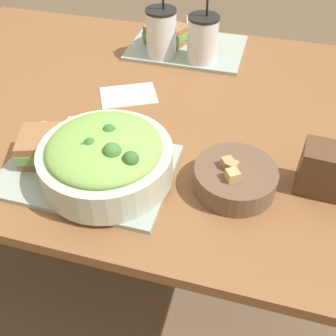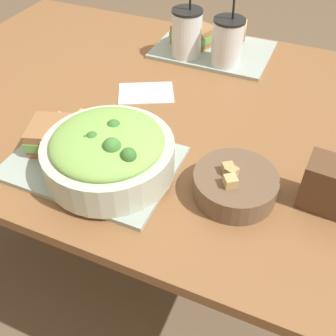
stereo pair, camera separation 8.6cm
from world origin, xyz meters
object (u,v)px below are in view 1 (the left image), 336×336
(sandwich_near, at_px, (46,146))
(baguette_far, at_px, (202,26))
(sandwich_far, at_px, (167,35))
(chip_bag, at_px, (328,171))
(drink_cup_red, at_px, (203,40))
(baguette_near, at_px, (101,131))
(napkin_folded, at_px, (128,95))
(drink_cup_dark, at_px, (161,34))
(salad_bowl, at_px, (106,157))
(soup_bowl, at_px, (235,178))

(sandwich_near, xyz_separation_m, baguette_far, (0.22, 0.75, 0.00))
(sandwich_far, bearing_deg, chip_bag, -25.08)
(sandwich_far, distance_m, drink_cup_red, 0.17)
(baguette_near, height_order, napkin_folded, baguette_near)
(drink_cup_dark, bearing_deg, baguette_far, 60.99)
(baguette_far, bearing_deg, baguette_near, 157.15)
(napkin_folded, bearing_deg, baguette_far, 73.20)
(sandwich_near, distance_m, sandwich_far, 0.66)
(baguette_near, relative_size, baguette_far, 1.34)
(sandwich_near, relative_size, sandwich_far, 0.92)
(salad_bowl, relative_size, sandwich_near, 2.01)
(sandwich_near, xyz_separation_m, sandwich_far, (0.12, 0.65, -0.00))
(chip_bag, bearing_deg, baguette_near, -176.74)
(salad_bowl, distance_m, sandwich_far, 0.68)
(salad_bowl, relative_size, napkin_folded, 1.51)
(baguette_far, height_order, drink_cup_red, drink_cup_red)
(soup_bowl, bearing_deg, sandwich_far, 117.89)
(drink_cup_dark, relative_size, drink_cup_red, 1.03)
(salad_bowl, bearing_deg, baguette_near, 118.99)
(soup_bowl, relative_size, baguette_near, 1.14)
(chip_bag, bearing_deg, drink_cup_dark, 140.79)
(sandwich_near, height_order, drink_cup_red, drink_cup_red)
(sandwich_far, xyz_separation_m, baguette_far, (0.11, 0.10, 0.00))
(soup_bowl, relative_size, napkin_folded, 0.94)
(sandwich_far, relative_size, baguette_far, 1.33)
(chip_bag, bearing_deg, soup_bowl, -161.39)
(baguette_far, xyz_separation_m, napkin_folded, (-0.13, -0.43, -0.05))
(drink_cup_red, distance_m, chip_bag, 0.62)
(salad_bowl, distance_m, chip_bag, 0.48)
(baguette_far, distance_m, drink_cup_red, 0.19)
(sandwich_far, distance_m, napkin_folded, 0.34)
(sandwich_near, bearing_deg, napkin_folded, 55.55)
(soup_bowl, height_order, sandwich_near, soup_bowl)
(soup_bowl, bearing_deg, drink_cup_red, 109.21)
(drink_cup_red, xyz_separation_m, napkin_folded, (-0.17, -0.25, -0.08))
(drink_cup_red, relative_size, napkin_folded, 1.17)
(sandwich_near, relative_size, drink_cup_dark, 0.63)
(sandwich_far, relative_size, napkin_folded, 0.82)
(soup_bowl, bearing_deg, napkin_folded, 140.65)
(drink_cup_dark, bearing_deg, baguette_near, -91.84)
(soup_bowl, bearing_deg, baguette_far, 107.36)
(salad_bowl, xyz_separation_m, napkin_folded, (-0.07, 0.34, -0.07))
(drink_cup_dark, height_order, napkin_folded, drink_cup_dark)
(soup_bowl, relative_size, drink_cup_dark, 0.78)
(sandwich_near, xyz_separation_m, drink_cup_dark, (0.12, 0.57, 0.04))
(sandwich_near, xyz_separation_m, chip_bag, (0.64, 0.08, 0.01))
(drink_cup_red, bearing_deg, baguette_near, -107.60)
(sandwich_near, xyz_separation_m, drink_cup_red, (0.26, 0.57, 0.04))
(napkin_folded, bearing_deg, soup_bowl, -39.35)
(baguette_near, bearing_deg, napkin_folded, -11.38)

